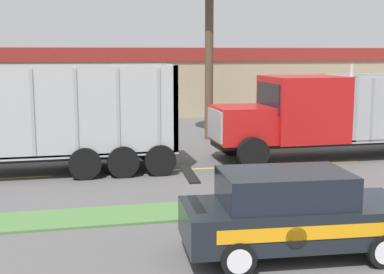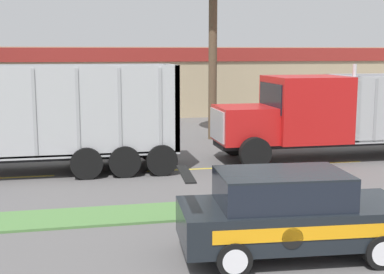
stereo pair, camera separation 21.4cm
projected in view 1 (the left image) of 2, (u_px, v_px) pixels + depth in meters
grass_verge at (210, 209)px, 13.45m from camera, size 120.00×1.50×0.06m
centre_line_3 at (13, 178)px, 16.89m from camera, size 2.40×0.14×0.01m
centre_line_4 at (180, 170)px, 18.07m from camera, size 2.40×0.14×0.01m
centre_line_5 at (327, 162)px, 19.25m from camera, size 2.40×0.14×0.01m
dump_truck_mid at (338, 116)px, 20.01m from camera, size 11.87×2.84×3.52m
rally_car at (293, 212)px, 10.38m from camera, size 4.56×2.16×1.72m
store_building_backdrop at (169, 78)px, 37.67m from camera, size 31.82×12.10×4.22m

